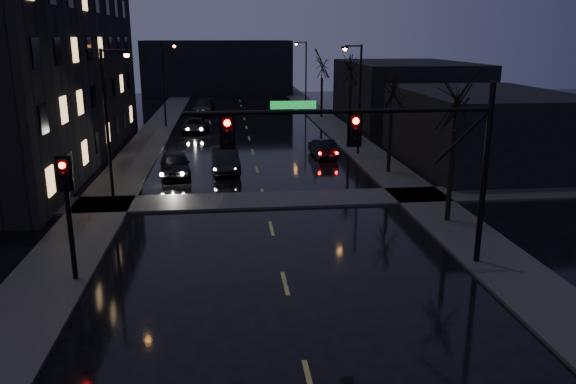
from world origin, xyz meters
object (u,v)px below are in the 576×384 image
object	(u,v)px
oncoming_car_b	(225,159)
oncoming_car_d	(204,107)
oncoming_car_a	(175,164)
oncoming_car_c	(196,125)
lead_car	(323,148)

from	to	relation	value
oncoming_car_b	oncoming_car_d	bearing A→B (deg)	90.66
oncoming_car_a	oncoming_car_c	xyz separation A→B (m)	(0.48, 16.94, -0.12)
oncoming_car_b	oncoming_car_d	xyz separation A→B (m)	(-2.37, 28.88, 0.00)
oncoming_car_d	lead_car	bearing A→B (deg)	-64.89
oncoming_car_a	oncoming_car_d	distance (m)	29.93
oncoming_car_a	lead_car	world-z (taller)	oncoming_car_a
oncoming_car_a	oncoming_car_d	size ratio (longest dim) A/B	0.83
oncoming_car_d	lead_car	world-z (taller)	oncoming_car_d
lead_car	oncoming_car_a	bearing A→B (deg)	21.34
oncoming_car_c	lead_car	size ratio (longest dim) A/B	1.16
oncoming_car_c	lead_car	world-z (taller)	lead_car
oncoming_car_c	oncoming_car_d	distance (m)	12.99
oncoming_car_b	oncoming_car_c	size ratio (longest dim) A/B	1.02
oncoming_car_a	lead_car	xyz separation A→B (m)	(10.31, 4.85, -0.11)
oncoming_car_b	lead_car	size ratio (longest dim) A/B	1.18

